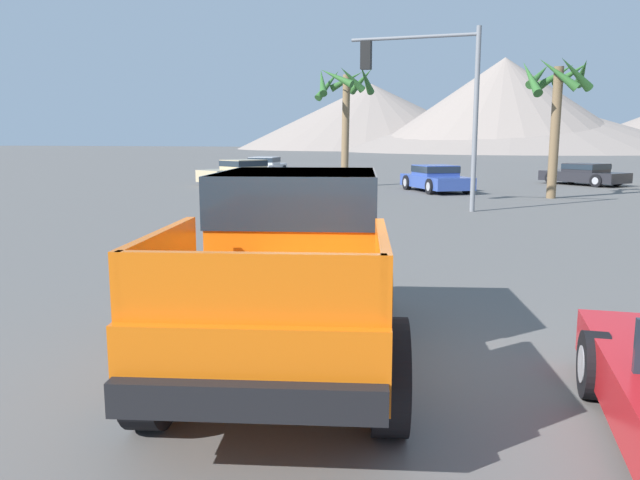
% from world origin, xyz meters
% --- Properties ---
extents(ground_plane, '(320.00, 320.00, 0.00)m').
position_xyz_m(ground_plane, '(0.00, 0.00, 0.00)').
color(ground_plane, '#5B5956').
extents(orange_pickup_truck, '(3.09, 5.25, 1.97)m').
position_xyz_m(orange_pickup_truck, '(-0.59, -0.06, 1.12)').
color(orange_pickup_truck, orange).
rests_on(orange_pickup_truck, ground_plane).
extents(parked_car_dark, '(4.34, 4.01, 1.09)m').
position_xyz_m(parked_car_dark, '(4.60, 28.08, 0.56)').
color(parked_car_dark, '#232328').
rests_on(parked_car_dark, ground_plane).
extents(parked_car_blue, '(3.71, 4.43, 1.17)m').
position_xyz_m(parked_car_blue, '(-2.03, 21.75, 0.60)').
color(parked_car_blue, '#334C9E').
rests_on(parked_car_blue, ground_plane).
extents(parked_car_silver, '(2.26, 4.42, 1.22)m').
position_xyz_m(parked_car_silver, '(-13.56, 29.46, 0.62)').
color(parked_car_silver, '#B7BABF').
rests_on(parked_car_silver, ground_plane).
extents(parked_car_tan, '(3.58, 4.85, 1.25)m').
position_xyz_m(parked_car_tan, '(-12.19, 23.31, 0.64)').
color(parked_car_tan, tan).
rests_on(parked_car_tan, ground_plane).
extents(traffic_light_main, '(4.16, 0.38, 5.79)m').
position_xyz_m(traffic_light_main, '(-1.40, 14.38, 4.06)').
color(traffic_light_main, slate).
rests_on(traffic_light_main, ground_plane).
extents(palm_tree_tall, '(2.98, 2.85, 5.80)m').
position_xyz_m(palm_tree_tall, '(-6.65, 23.10, 4.38)').
color(palm_tree_tall, brown).
rests_on(palm_tree_tall, ground_plane).
extents(palm_tree_short, '(2.82, 2.59, 5.46)m').
position_xyz_m(palm_tree_short, '(2.75, 19.92, 4.10)').
color(palm_tree_short, brown).
rests_on(palm_tree_short, ground_plane).
extents(distant_mountain_range, '(140.03, 79.50, 16.73)m').
position_xyz_m(distant_mountain_range, '(5.33, 123.51, 6.66)').
color(distant_mountain_range, gray).
rests_on(distant_mountain_range, ground_plane).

